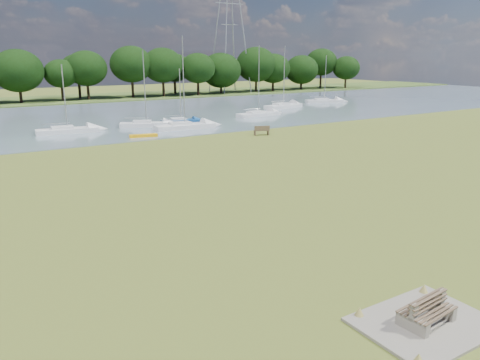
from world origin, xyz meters
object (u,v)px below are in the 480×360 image
sailboat_6 (181,120)px  sailboat_4 (324,100)px  sailboat_1 (146,123)px  bench_pair (427,311)px  sailboat_9 (283,105)px  sailboat_5 (184,124)px  sailboat_8 (67,129)px  sailboat_3 (258,113)px  riverbank_bench (262,130)px  kayak (143,136)px  pylon (230,1)px

sailboat_6 → sailboat_4: bearing=26.5°
sailboat_4 → sailboat_1: bearing=-140.6°
bench_pair → sailboat_6: bearing=69.5°
sailboat_9 → sailboat_5: bearing=-164.8°
sailboat_4 → sailboat_8: size_ratio=1.12×
sailboat_3 → riverbank_bench: bearing=-128.2°
sailboat_5 → sailboat_9: 25.73m
sailboat_5 → sailboat_8: 12.81m
kayak → pylon: (37.68, 46.00, 19.21)m
riverbank_bench → pylon: 60.81m
riverbank_bench → sailboat_1: size_ratio=0.20×
riverbank_bench → kayak: size_ratio=0.61×
sailboat_3 → sailboat_9: sailboat_9 is taller
pylon → sailboat_9: 37.73m
sailboat_5 → sailboat_6: sailboat_5 is taller
pylon → bench_pair: bearing=-116.9°
bench_pair → pylon: pylon is taller
sailboat_6 → sailboat_8: sailboat_8 is taller
pylon → sailboat_9: pylon is taller
pylon → sailboat_4: (2.74, -28.33, -18.91)m
pylon → sailboat_5: (-31.68, -43.13, -18.86)m
sailboat_4 → sailboat_6: sailboat_4 is taller
sailboat_3 → sailboat_6: size_ratio=1.44×
sailboat_4 → sailboat_8: sailboat_4 is taller
pylon → sailboat_3: size_ratio=3.25×
sailboat_4 → sailboat_5: size_ratio=0.79×
riverbank_bench → sailboat_8: 21.25m
kayak → sailboat_6: (7.54, 7.18, 0.28)m
kayak → sailboat_9: 32.38m
pylon → kayak: bearing=-129.3°
sailboat_1 → sailboat_3: size_ratio=0.92×
bench_pair → sailboat_8: size_ratio=0.26×
sailboat_1 → sailboat_5: size_ratio=0.85×
sailboat_1 → sailboat_4: (37.54, 10.80, 0.00)m
sailboat_3 → bench_pair: bearing=-123.7°
riverbank_bench → sailboat_4: sailboat_4 is taller
sailboat_1 → sailboat_9: sailboat_9 is taller
riverbank_bench → sailboat_9: (17.77, 19.87, 0.03)m
sailboat_8 → pylon: bearing=46.6°
riverbank_bench → sailboat_4: 37.22m
sailboat_9 → pylon: bearing=62.9°
sailboat_6 → sailboat_8: (-13.70, -0.26, 0.03)m
riverbank_bench → sailboat_5: size_ratio=0.17×
sailboat_6 → pylon: bearing=61.0°
riverbank_bench → sailboat_1: sailboat_1 is taller
sailboat_1 → kayak: bearing=-89.9°
bench_pair → sailboat_3: bearing=56.7°
kayak → sailboat_4: sailboat_4 is taller
bench_pair → sailboat_8: (-1.30, 44.92, -0.00)m
bench_pair → pylon: 96.03m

